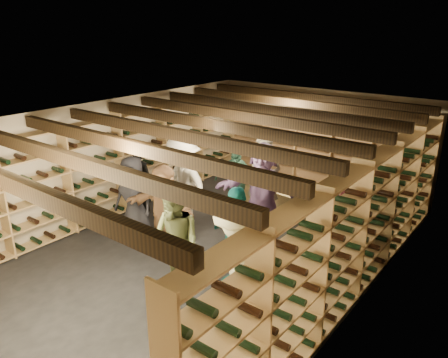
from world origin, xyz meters
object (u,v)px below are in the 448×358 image
at_px(person_10, 235,181).
at_px(person_11, 262,191).
at_px(person_1, 140,186).
at_px(person_9, 182,185).
at_px(person_4, 236,237).
at_px(person_5, 164,209).
at_px(crate_stack_right, 289,205).
at_px(person_2, 175,243).
at_px(person_0, 134,197).
at_px(person_7, 264,181).
at_px(person_12, 361,216).
at_px(crate_stack_left, 257,186).
at_px(crate_loose, 285,211).
at_px(person_3, 235,261).
at_px(person_8, 349,223).

xyz_separation_m(person_10, person_11, (0.97, -0.47, 0.16)).
bearing_deg(person_1, person_9, 11.77).
height_order(person_4, person_5, person_4).
height_order(crate_stack_right, person_2, person_2).
xyz_separation_m(person_0, person_10, (0.95, 1.90, -0.02)).
bearing_deg(person_1, person_7, 32.05).
bearing_deg(person_12, crate_stack_left, 167.60).
relative_size(person_1, person_7, 0.87).
distance_m(crate_stack_right, person_1, 3.11).
distance_m(crate_stack_left, person_0, 3.03).
bearing_deg(crate_loose, person_9, -122.59).
height_order(person_0, person_2, person_2).
height_order(crate_stack_left, person_11, person_11).
distance_m(crate_stack_left, crate_stack_right, 1.09).
xyz_separation_m(crate_loose, person_2, (0.16, -3.48, 0.75)).
bearing_deg(person_1, person_4, -16.80).
height_order(person_3, person_4, person_3).
xyz_separation_m(crate_stack_left, crate_stack_right, (1.04, -0.32, -0.08)).
height_order(crate_stack_right, crate_loose, crate_stack_right).
relative_size(person_1, person_11, 0.88).
bearing_deg(crate_stack_right, person_1, -136.51).
xyz_separation_m(person_5, person_7, (0.79, 1.96, 0.13)).
height_order(person_5, person_10, person_5).
bearing_deg(person_9, person_11, 34.13).
relative_size(crate_loose, person_0, 0.32).
distance_m(person_1, person_4, 2.90).
height_order(crate_loose, person_1, person_1).
relative_size(person_0, person_12, 1.06).
distance_m(person_4, person_10, 2.59).
distance_m(crate_loose, person_12, 2.08).
bearing_deg(person_1, crate_stack_left, 59.63).
xyz_separation_m(person_0, person_11, (1.92, 1.43, 0.14)).
height_order(crate_stack_right, person_4, person_4).
relative_size(person_7, person_10, 1.22).
bearing_deg(person_12, person_3, -98.70).
xyz_separation_m(person_8, person_9, (-3.05, -0.65, 0.14)).
height_order(crate_stack_left, person_8, person_8).
height_order(crate_loose, person_11, person_11).
bearing_deg(person_2, person_9, 136.77).
height_order(crate_stack_left, person_0, person_0).
bearing_deg(crate_stack_left, person_10, -83.81).
bearing_deg(person_4, person_10, 137.20).
bearing_deg(person_10, person_3, -72.51).
bearing_deg(person_4, person_3, -44.64).
bearing_deg(person_2, person_3, 15.00).
xyz_separation_m(person_0, person_7, (1.64, 1.91, 0.15)).
bearing_deg(person_2, crate_stack_right, 97.41).
height_order(crate_stack_right, person_10, person_10).
bearing_deg(person_7, person_5, -121.33).
relative_size(crate_stack_right, person_8, 0.32).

